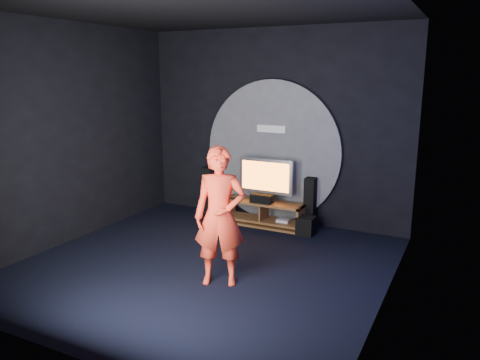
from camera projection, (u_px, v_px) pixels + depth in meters
name	position (u px, v px, depth m)	size (l,w,h in m)	color
floor	(204.00, 265.00, 6.73)	(5.00, 5.00, 0.00)	black
back_wall	(274.00, 127.00, 8.52)	(5.00, 0.04, 3.50)	black
front_wall	(56.00, 181.00, 4.17)	(5.00, 0.04, 3.50)	black
left_wall	(68.00, 134.00, 7.44)	(0.04, 5.00, 3.50)	black
right_wall	(393.00, 160.00, 5.24)	(0.04, 5.00, 3.50)	black
ceiling	(200.00, 8.00, 5.95)	(5.00, 5.00, 0.01)	black
wall_disc_panel	(272.00, 151.00, 8.57)	(2.60, 0.11, 2.60)	#515156
media_console	(264.00, 215.00, 8.46)	(1.47, 0.45, 0.45)	#97582E
tv	(266.00, 178.00, 8.37)	(1.02, 0.22, 0.77)	#ACACB3
center_speaker	(262.00, 199.00, 8.30)	(0.40, 0.15, 0.15)	black
remote	(232.00, 199.00, 8.55)	(0.18, 0.05, 0.02)	black
tower_speaker_left	(208.00, 190.00, 9.18)	(0.18, 0.20, 0.91)	black
tower_speaker_right	(310.00, 203.00, 8.28)	(0.18, 0.20, 0.91)	black
subwoofer	(306.00, 226.00, 7.97)	(0.29, 0.29, 0.31)	black
player	(220.00, 217.00, 5.98)	(0.66, 0.43, 1.81)	#F13920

